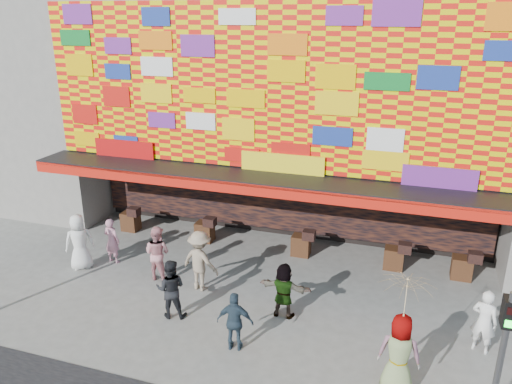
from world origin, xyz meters
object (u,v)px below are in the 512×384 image
signal_right (503,347)px  ped_i (157,253)px  ped_b (112,241)px  ped_e (235,322)px  parasol (405,300)px  ped_a (79,242)px  ped_d (200,261)px  ped_g (399,354)px  ped_h (484,321)px  ped_c (171,289)px  ped_f (284,290)px

signal_right → ped_i: 9.55m
ped_b → ped_e: (5.34, -2.96, -0.00)m
ped_i → parasol: (7.16, -2.71, 1.37)m
ped_a → ped_e: 6.47m
ped_b → ped_d: ped_d is taller
signal_right → ped_g: 2.07m
ped_a → ped_b: bearing=-174.6°
signal_right → ped_e: (-5.53, 0.73, -1.11)m
ped_d → ped_e: 3.02m
ped_i → ped_g: bearing=166.1°
ped_b → ped_h: bearing=179.7°
ped_b → parasol: 9.75m
ped_g → parasol: parasol is taller
ped_h → parasol: parasol is taller
ped_e → ped_g: size_ratio=0.82×
ped_a → ped_d: ped_d is taller
ped_a → ped_e: size_ratio=1.20×
signal_right → parasol: 1.88m
signal_right → ped_g: bearing=164.6°
ped_i → parasol: parasol is taller
ped_h → ped_i: (-8.99, 0.69, 0.04)m
signal_right → ped_c: size_ratio=1.84×
ped_a → ped_i: bearing=145.6°
ped_e → ped_g: (3.75, -0.24, 0.16)m
ped_c → parasol: 6.10m
ped_i → ped_e: bearing=150.9°
ped_e → ped_h: ped_h is taller
signal_right → ped_c: bearing=168.8°
ped_e → parasol: bearing=168.4°
ped_e → ped_f: 1.86m
ped_h → ped_g: bearing=70.8°
ped_a → ped_h: size_ratio=1.12×
signal_right → parasol: bearing=164.6°
ped_c → parasol: size_ratio=0.82×
signal_right → ped_a: bearing=165.4°
ped_f → ped_g: size_ratio=0.83×
ped_d → ped_g: bearing=168.3°
ped_a → ped_h: bearing=139.2°
ped_a → ped_c: size_ratio=1.11×
signal_right → ped_g: (-1.78, 0.49, -0.94)m
ped_f → ped_a: bearing=-2.7°
ped_h → signal_right: bearing=111.9°
ped_f → ped_g: ped_g is taller
ped_i → ped_f: bearing=176.5°
signal_right → ped_g: signal_right is taller
signal_right → ped_f: signal_right is taller
ped_a → ped_h: ped_a is taller
ped_i → parasol: bearing=166.1°
ped_d → ped_f: 2.73m
ped_c → ped_f: ped_c is taller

